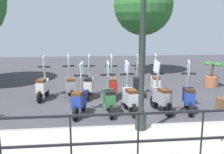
# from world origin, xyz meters

# --- Properties ---
(ground_plane) EXTENTS (28.00, 28.00, 0.00)m
(ground_plane) POSITION_xyz_m (0.00, 0.00, 0.00)
(ground_plane) COLOR #38383D
(promenade_walkway) EXTENTS (2.20, 20.00, 0.15)m
(promenade_walkway) POSITION_xyz_m (-3.15, 0.00, 0.07)
(promenade_walkway) COLOR #A39E93
(promenade_walkway) RESTS_ON ground_plane
(fence_railing) EXTENTS (0.04, 16.03, 1.07)m
(fence_railing) POSITION_xyz_m (-4.20, -0.00, 0.89)
(fence_railing) COLOR black
(fence_railing) RESTS_ON promenade_walkway
(lamp_post_near) EXTENTS (0.26, 0.90, 4.59)m
(lamp_post_near) POSITION_xyz_m (-2.40, 0.09, 2.19)
(lamp_post_near) COLOR #232D28
(lamp_post_near) RESTS_ON promenade_walkway
(tree_distant) EXTENTS (3.09, 3.09, 5.18)m
(tree_distant) POSITION_xyz_m (5.38, -1.67, 3.61)
(tree_distant) COLOR brown
(tree_distant) RESTS_ON ground_plane
(potted_palm) EXTENTS (1.06, 0.66, 1.05)m
(potted_palm) POSITION_xyz_m (2.12, -4.01, 0.45)
(potted_palm) COLOR #9E5B3D
(potted_palm) RESTS_ON ground_plane
(scooter_near_0) EXTENTS (1.21, 0.52, 1.54)m
(scooter_near_0) POSITION_xyz_m (-0.91, -1.70, 0.48)
(scooter_near_0) COLOR black
(scooter_near_0) RESTS_ON ground_plane
(scooter_near_1) EXTENTS (1.21, 0.51, 1.54)m
(scooter_near_1) POSITION_xyz_m (-0.86, -0.88, 0.48)
(scooter_near_1) COLOR black
(scooter_near_1) RESTS_ON ground_plane
(scooter_near_2) EXTENTS (1.23, 0.45, 1.54)m
(scooter_near_2) POSITION_xyz_m (-0.82, 0.08, 0.48)
(scooter_near_2) COLOR black
(scooter_near_2) RESTS_ON ground_plane
(scooter_near_3) EXTENTS (1.23, 0.44, 1.54)m
(scooter_near_3) POSITION_xyz_m (-0.87, 0.69, 0.48)
(scooter_near_3) COLOR black
(scooter_near_3) RESTS_ON ground_plane
(scooter_near_4) EXTENTS (1.21, 0.51, 1.54)m
(scooter_near_4) POSITION_xyz_m (-0.91, 1.56, 0.48)
(scooter_near_4) COLOR black
(scooter_near_4) RESTS_ON ground_plane
(scooter_far_0) EXTENTS (1.23, 0.47, 1.54)m
(scooter_far_0) POSITION_xyz_m (0.97, -1.21, 0.48)
(scooter_far_0) COLOR black
(scooter_far_0) RESTS_ON ground_plane
(scooter_far_1) EXTENTS (1.23, 0.47, 1.54)m
(scooter_far_1) POSITION_xyz_m (0.83, -0.49, 0.48)
(scooter_far_1) COLOR black
(scooter_far_1) RESTS_ON ground_plane
(scooter_far_2) EXTENTS (1.23, 0.44, 1.54)m
(scooter_far_2) POSITION_xyz_m (0.79, 0.43, 0.48)
(scooter_far_2) COLOR black
(scooter_far_2) RESTS_ON ground_plane
(scooter_far_3) EXTENTS (1.23, 0.44, 1.54)m
(scooter_far_3) POSITION_xyz_m (0.93, 1.28, 0.48)
(scooter_far_3) COLOR black
(scooter_far_3) RESTS_ON ground_plane
(scooter_far_4) EXTENTS (1.22, 0.48, 1.54)m
(scooter_far_4) POSITION_xyz_m (0.96, 1.93, 0.48)
(scooter_far_4) COLOR black
(scooter_far_4) RESTS_ON ground_plane
(scooter_far_5) EXTENTS (1.23, 0.45, 1.54)m
(scooter_far_5) POSITION_xyz_m (0.88, 2.88, 0.48)
(scooter_far_5) COLOR black
(scooter_far_5) RESTS_ON ground_plane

